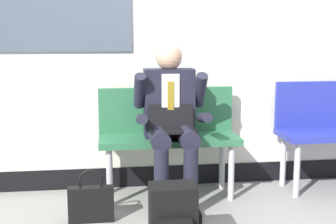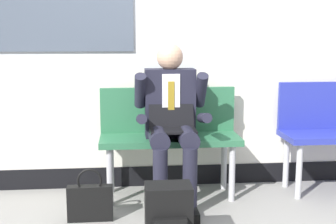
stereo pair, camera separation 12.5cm
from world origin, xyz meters
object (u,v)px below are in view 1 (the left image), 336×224
object	(u,v)px
person_seated	(171,119)
handbag	(91,203)
backpack	(173,218)
bench_with_person	(168,131)

from	to	relation	value
person_seated	handbag	distance (m)	0.88
backpack	bench_with_person	bearing A→B (deg)	84.27
bench_with_person	backpack	world-z (taller)	bench_with_person
bench_with_person	person_seated	distance (m)	0.24
person_seated	backpack	xyz separation A→B (m)	(-0.10, -0.82, -0.47)
person_seated	handbag	size ratio (longest dim) A/B	3.25
backpack	person_seated	bearing A→B (deg)	82.91
bench_with_person	backpack	size ratio (longest dim) A/B	2.70
bench_with_person	person_seated	bearing A→B (deg)	-90.00
handbag	bench_with_person	bearing A→B (deg)	39.01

